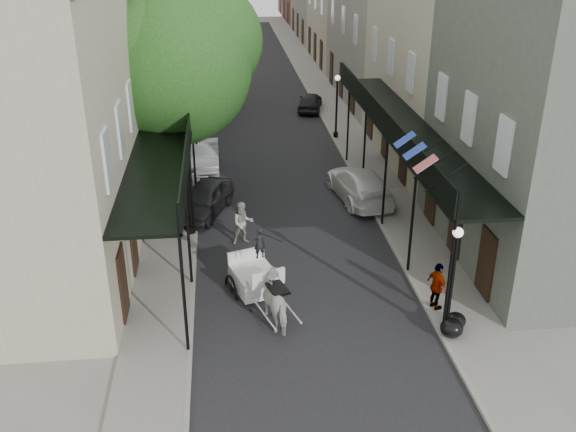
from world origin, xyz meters
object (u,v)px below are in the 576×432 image
object	(u,v)px
carriage	(251,259)
car_left_mid	(205,155)
pedestrian_walking	(243,223)
pedestrian_sidewalk_left	(166,133)
lamppost_right_far	(337,105)
tree_near	(183,59)
lamppost_right_near	(452,280)
car_left_near	(204,199)
pedestrian_sidewalk_right	(437,286)
car_right_near	(359,184)
tree_far	(192,25)
horse	(279,301)
car_left_far	(207,98)
car_right_far	(310,102)
lamppost_left	(189,190)

from	to	relation	value
carriage	car_left_mid	xyz separation A→B (m)	(-1.73, 12.26, -0.39)
pedestrian_walking	pedestrian_sidewalk_left	xyz separation A→B (m)	(-3.80, 11.70, 0.18)
lamppost_right_far	pedestrian_walking	distance (m)	14.34
tree_near	lamppost_right_near	size ratio (longest dim) A/B	2.60
car_left_near	pedestrian_sidewalk_right	bearing A→B (deg)	-26.77
car_right_near	carriage	bearing A→B (deg)	45.23
tree_far	horse	bearing A→B (deg)	-82.78
car_left_far	horse	bearing A→B (deg)	-97.80
pedestrian_walking	car_right_far	distance (m)	19.98
tree_far	car_left_far	bearing A→B (deg)	67.81
pedestrian_sidewalk_right	car_right_near	bearing A→B (deg)	-15.30
car_left_near	car_left_mid	xyz separation A→B (m)	(0.00, 5.91, -0.03)
tree_far	car_right_far	distance (m)	9.28
tree_near	car_left_near	xyz separation A→B (m)	(0.60, -2.09, -5.78)
lamppost_right_far	carriage	distance (m)	17.35
tree_near	car_left_near	distance (m)	6.17
lamppost_right_far	horse	world-z (taller)	lamppost_right_far
lamppost_right_near	pedestrian_sidewalk_right	world-z (taller)	lamppost_right_near
lamppost_right_far	pedestrian_sidewalk_left	bearing A→B (deg)	-172.92
car_left_mid	car_right_near	distance (m)	8.77
horse	car_left_mid	xyz separation A→B (m)	(-2.51, 14.68, -0.14)
tree_far	lamppost_right_near	size ratio (longest dim) A/B	2.32
lamppost_right_far	pedestrian_walking	size ratio (longest dim) A/B	2.05
tree_far	horse	size ratio (longest dim) A/B	4.45
lamppost_right_near	horse	xyz separation A→B (m)	(-5.19, 1.32, -1.23)
horse	car_left_mid	distance (m)	14.90
lamppost_right_near	car_left_mid	xyz separation A→B (m)	(-7.70, 16.00, -1.38)
car_left_mid	car_right_far	world-z (taller)	car_left_mid
pedestrian_sidewalk_left	car_right_near	xyz separation A→B (m)	(9.40, -7.77, -0.34)
lamppost_left	car_left_mid	bearing A→B (deg)	86.42
car_left_far	car_right_near	bearing A→B (deg)	-79.97
lamppost_right_near	pedestrian_walking	distance (m)	9.41
pedestrian_sidewalk_right	car_left_far	size ratio (longest dim) A/B	0.35
tree_far	car_right_far	world-z (taller)	tree_far
horse	car_right_far	xyz separation A→B (m)	(4.53, 24.99, -0.19)
tree_near	horse	world-z (taller)	tree_near
lamppost_right_far	pedestrian_sidewalk_right	size ratio (longest dim) A/B	2.19
car_right_far	car_left_near	bearing A→B (deg)	79.37
pedestrian_sidewalk_left	car_left_mid	distance (m)	3.56
horse	car_right_near	world-z (taller)	horse
lamppost_right_near	pedestrian_sidewalk_left	distance (m)	21.24
horse	tree_near	bearing A→B (deg)	-91.74
pedestrian_walking	pedestrian_sidewalk_right	size ratio (longest dim) A/B	1.07
carriage	pedestrian_sidewalk_right	size ratio (longest dim) A/B	1.61
car_left_mid	lamppost_right_near	bearing A→B (deg)	-64.61
pedestrian_sidewalk_right	horse	bearing A→B (deg)	72.00
tree_far	car_left_far	xyz separation A→B (m)	(0.65, 1.58, -5.16)
pedestrian_walking	car_left_mid	size ratio (longest dim) A/B	0.44
lamppost_right_far	pedestrian_walking	xyz separation A→B (m)	(-6.10, -12.93, -1.15)
pedestrian_walking	lamppost_left	bearing A→B (deg)	144.46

